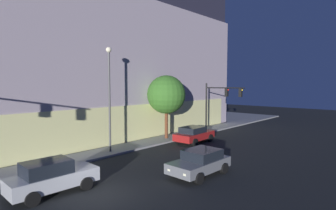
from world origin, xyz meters
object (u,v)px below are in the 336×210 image
(sidewalk_tree, at_px, (166,95))
(traffic_light_far_corner, at_px, (221,98))
(car_silver, at_px, (52,177))
(street_lamp_sidewalk, at_px, (109,87))
(car_grey, at_px, (200,162))
(car_red, at_px, (194,134))
(modern_building, at_px, (77,61))

(sidewalk_tree, bearing_deg, traffic_light_far_corner, -20.23)
(traffic_light_far_corner, xyz_separation_m, car_silver, (-20.35, -2.48, -3.16))
(street_lamp_sidewalk, xyz_separation_m, car_grey, (0.59, -8.41, -4.56))
(traffic_light_far_corner, bearing_deg, car_grey, -153.75)
(car_red, bearing_deg, sidewalk_tree, 102.15)
(street_lamp_sidewalk, relative_size, car_red, 1.87)
(traffic_light_far_corner, height_order, car_grey, traffic_light_far_corner)
(modern_building, relative_size, sidewalk_tree, 5.05)
(modern_building, height_order, car_grey, modern_building)
(modern_building, distance_m, car_red, 19.20)
(modern_building, xyz_separation_m, car_red, (2.04, -17.43, -7.79))
(sidewalk_tree, xyz_separation_m, car_grey, (-6.48, -8.72, -3.73))
(traffic_light_far_corner, bearing_deg, car_silver, -173.04)
(modern_building, height_order, traffic_light_far_corner, modern_building)
(traffic_light_far_corner, bearing_deg, street_lamp_sidewalk, 171.33)
(sidewalk_tree, height_order, car_grey, sidewalk_tree)
(modern_building, bearing_deg, street_lamp_sidewalk, -110.97)
(street_lamp_sidewalk, height_order, car_grey, street_lamp_sidewalk)
(modern_building, bearing_deg, traffic_light_far_corner, -65.09)
(street_lamp_sidewalk, relative_size, car_silver, 1.89)
(car_grey, bearing_deg, traffic_light_far_corner, 26.25)
(modern_building, relative_size, car_grey, 7.60)
(street_lamp_sidewalk, height_order, car_silver, street_lamp_sidewalk)
(traffic_light_far_corner, distance_m, street_lamp_sidewalk, 13.69)
(car_grey, height_order, car_red, car_red)
(car_grey, bearing_deg, modern_building, 77.65)
(car_grey, bearing_deg, car_red, 38.92)
(traffic_light_far_corner, relative_size, car_silver, 1.26)
(car_silver, bearing_deg, car_red, 7.32)
(street_lamp_sidewalk, bearing_deg, traffic_light_far_corner, -8.67)
(modern_building, xyz_separation_m, traffic_light_far_corner, (7.81, -16.83, -4.57))
(sidewalk_tree, bearing_deg, modern_building, 95.55)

